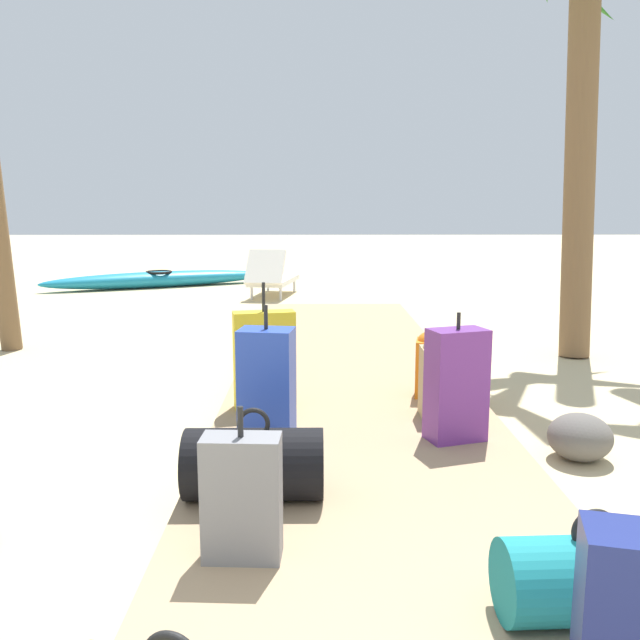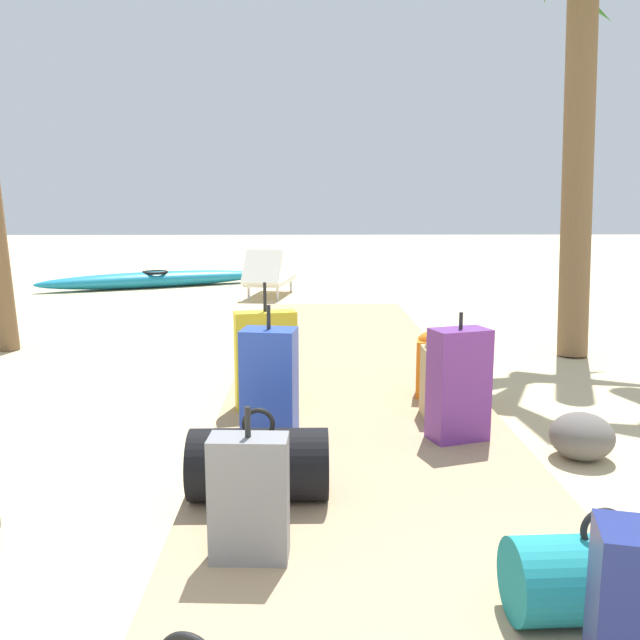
# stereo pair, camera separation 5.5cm
# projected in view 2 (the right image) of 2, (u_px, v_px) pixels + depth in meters

# --- Properties ---
(ground_plane) EXTENTS (60.00, 60.00, 0.00)m
(ground_plane) POSITION_uv_depth(u_px,v_px,m) (360.00, 435.00, 4.51)
(ground_plane) COLOR #CCB789
(boardwalk) EXTENTS (1.95, 9.17, 0.08)m
(boardwalk) POSITION_uv_depth(u_px,v_px,m) (352.00, 392.00, 5.41)
(boardwalk) COLOR tan
(boardwalk) RESTS_ON ground
(duffel_bag_teal) EXTENTS (0.65, 0.33, 0.42)m
(duffel_bag_teal) POSITION_uv_depth(u_px,v_px,m) (599.00, 578.00, 2.36)
(duffel_bag_teal) COLOR #197A7F
(duffel_bag_teal) RESTS_ON boardwalk
(suitcase_yellow) EXTENTS (0.46, 0.25, 0.91)m
(suitcase_yellow) POSITION_uv_depth(u_px,v_px,m) (266.00, 360.00, 4.80)
(suitcase_yellow) COLOR gold
(suitcase_yellow) RESTS_ON boardwalk
(suitcase_purple) EXTENTS (0.40, 0.31, 0.80)m
(suitcase_purple) POSITION_uv_depth(u_px,v_px,m) (459.00, 384.00, 4.16)
(suitcase_purple) COLOR #6B2D84
(suitcase_purple) RESTS_ON boardwalk
(suitcase_blue) EXTENTS (0.35, 0.28, 0.86)m
(suitcase_blue) POSITION_uv_depth(u_px,v_px,m) (270.00, 387.00, 4.09)
(suitcase_blue) COLOR #2847B7
(suitcase_blue) RESTS_ON boardwalk
(duffel_bag_black) EXTENTS (0.69, 0.36, 0.47)m
(duffel_bag_black) POSITION_uv_depth(u_px,v_px,m) (259.00, 464.00, 3.33)
(duffel_bag_black) COLOR black
(duffel_bag_black) RESTS_ON boardwalk
(backpack_tan) EXTENTS (0.29, 0.27, 0.55)m
(backpack_tan) POSITION_uv_depth(u_px,v_px,m) (443.00, 375.00, 4.62)
(backpack_tan) COLOR tan
(backpack_tan) RESTS_ON boardwalk
(backpack_orange) EXTENTS (0.35, 0.31, 0.51)m
(backpack_orange) POSITION_uv_depth(u_px,v_px,m) (437.00, 362.00, 5.12)
(backpack_orange) COLOR orange
(backpack_orange) RESTS_ON boardwalk
(suitcase_grey) EXTENTS (0.33, 0.18, 0.65)m
(suitcase_grey) POSITION_uv_depth(u_px,v_px,m) (249.00, 498.00, 2.75)
(suitcase_grey) COLOR slate
(suitcase_grey) RESTS_ON boardwalk
(palm_tree_far_right) EXTENTS (2.11, 2.13, 4.56)m
(palm_tree_far_right) POSITION_uv_depth(u_px,v_px,m) (587.00, 0.00, 6.57)
(palm_tree_far_right) COLOR brown
(palm_tree_far_right) RESTS_ON ground
(lounge_chair) EXTENTS (0.85, 1.60, 0.81)m
(lounge_chair) POSITION_uv_depth(u_px,v_px,m) (269.00, 277.00, 11.21)
(lounge_chair) COLOR white
(lounge_chair) RESTS_ON ground
(kayak) EXTENTS (4.05, 2.25, 0.31)m
(kayak) POSITION_uv_depth(u_px,v_px,m) (155.00, 279.00, 12.52)
(kayak) COLOR teal
(kayak) RESTS_ON ground
(rock_right_far) EXTENTS (0.53, 0.53, 0.28)m
(rock_right_far) POSITION_uv_depth(u_px,v_px,m) (582.00, 436.00, 4.08)
(rock_right_far) COLOR #5B5651
(rock_right_far) RESTS_ON ground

